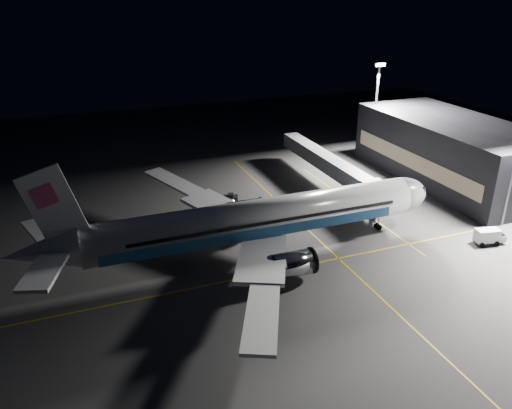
{
  "coord_description": "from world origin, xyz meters",
  "views": [
    {
      "loc": [
        -23.09,
        -59.42,
        35.45
      ],
      "look_at": [
        1.0,
        3.27,
        6.0
      ],
      "focal_mm": 35.0,
      "sensor_mm": 36.0,
      "label": 1
    }
  ],
  "objects": [
    {
      "name": "ground",
      "position": [
        0.0,
        0.0,
        0.0
      ],
      "size": [
        200.0,
        200.0,
        0.0
      ],
      "primitive_type": "plane",
      "color": "#4C4C4F",
      "rests_on": "ground"
    },
    {
      "name": "baggage_tug",
      "position": [
        1.9,
        18.15,
        0.85
      ],
      "size": [
        3.1,
        2.81,
        1.85
      ],
      "rotation": [
        0.0,
        0.0,
        -0.37
      ],
      "color": "black",
      "rests_on": "ground"
    },
    {
      "name": "service_truck",
      "position": [
        33.32,
        -10.03,
        1.24
      ],
      "size": [
        4.78,
        2.63,
        2.32
      ],
      "rotation": [
        0.0,
        0.0,
        -0.18
      ],
      "color": "silver",
      "rests_on": "ground"
    },
    {
      "name": "guide_line_cross",
      "position": [
        0.0,
        -6.0,
        0.01
      ],
      "size": [
        70.0,
        0.25,
        0.01
      ],
      "primitive_type": "cube",
      "color": "gold",
      "rests_on": "ground"
    },
    {
      "name": "safety_cone_a",
      "position": [
        6.0,
        13.38,
        0.29
      ],
      "size": [
        0.39,
        0.39,
        0.58
      ],
      "primitive_type": "cone",
      "color": "#FF580A",
      "rests_on": "ground"
    },
    {
      "name": "safety_cone_c",
      "position": [
        -8.0,
        14.0,
        0.34
      ],
      "size": [
        0.45,
        0.45,
        0.68
      ],
      "primitive_type": "cone",
      "color": "#FF580A",
      "rests_on": "ground"
    },
    {
      "name": "guide_line_main",
      "position": [
        10.0,
        0.0,
        0.01
      ],
      "size": [
        0.25,
        80.0,
        0.01
      ],
      "primitive_type": "cube",
      "color": "gold",
      "rests_on": "ground"
    },
    {
      "name": "airliner",
      "position": [
        -1.08,
        0.0,
        5.16
      ],
      "size": [
        61.48,
        54.22,
        16.64
      ],
      "color": "silver",
      "rests_on": "ground"
    },
    {
      "name": "terminal",
      "position": [
        45.98,
        14.0,
        6.0
      ],
      "size": [
        18.12,
        40.0,
        12.0
      ],
      "color": "black",
      "rests_on": "ground"
    },
    {
      "name": "safety_cone_b",
      "position": [
        3.83,
        14.0,
        0.31
      ],
      "size": [
        0.42,
        0.42,
        0.63
      ],
      "primitive_type": "cone",
      "color": "#FF580A",
      "rests_on": "ground"
    },
    {
      "name": "guide_line_side",
      "position": [
        22.0,
        10.0,
        0.01
      ],
      "size": [
        0.25,
        40.0,
        0.01
      ],
      "primitive_type": "cube",
      "color": "gold",
      "rests_on": "ground"
    },
    {
      "name": "floodlight_mast_north",
      "position": [
        40.0,
        31.99,
        12.37
      ],
      "size": [
        2.4,
        0.68,
        20.7
      ],
      "color": "#59595E",
      "rests_on": "ground"
    },
    {
      "name": "jet_bridge",
      "position": [
        22.0,
        18.06,
        4.58
      ],
      "size": [
        3.6,
        34.4,
        6.3
      ],
      "color": "#B2B2B7",
      "rests_on": "ground"
    }
  ]
}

